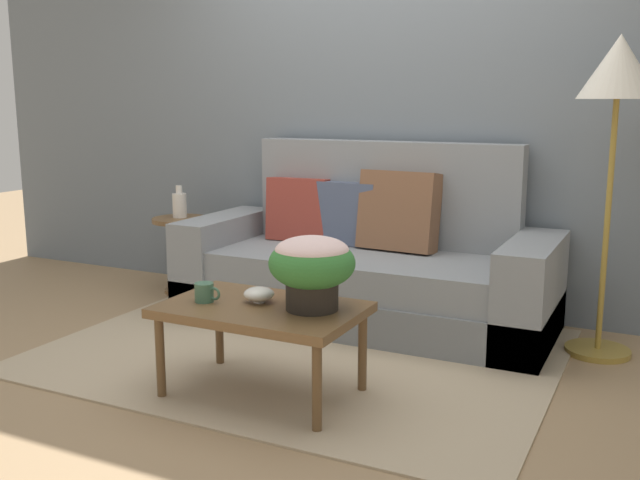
{
  "coord_description": "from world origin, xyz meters",
  "views": [
    {
      "loc": [
        1.69,
        -3.19,
        1.3
      ],
      "look_at": [
        0.1,
        0.03,
        0.61
      ],
      "focal_mm": 40.49,
      "sensor_mm": 36.0,
      "label": 1
    }
  ],
  "objects": [
    {
      "name": "snack_bowl",
      "position": [
        0.07,
        -0.52,
        0.45
      ],
      "size": [
        0.14,
        0.14,
        0.07
      ],
      "color": "silver",
      "rests_on": "coffee_table"
    },
    {
      "name": "side_table",
      "position": [
        -1.3,
        0.73,
        0.36
      ],
      "size": [
        0.38,
        0.38,
        0.52
      ],
      "color": "brown",
      "rests_on": "ground"
    },
    {
      "name": "coffee_table",
      "position": [
        0.11,
        -0.56,
        0.37
      ],
      "size": [
        0.87,
        0.56,
        0.42
      ],
      "color": "brown",
      "rests_on": "ground"
    },
    {
      "name": "couch",
      "position": [
        0.08,
        0.69,
        0.32
      ],
      "size": [
        2.19,
        0.86,
        1.06
      ],
      "color": "slate",
      "rests_on": "ground"
    },
    {
      "name": "ground_plane",
      "position": [
        0.0,
        0.0,
        0.0
      ],
      "size": [
        14.0,
        14.0,
        0.0
      ],
      "primitive_type": "plane",
      "color": "#997A56"
    },
    {
      "name": "wall_back",
      "position": [
        0.0,
        1.15,
        1.35
      ],
      "size": [
        6.4,
        0.12,
        2.71
      ],
      "primitive_type": "cube",
      "color": "slate",
      "rests_on": "ground"
    },
    {
      "name": "floor_lamp",
      "position": [
        1.4,
        0.68,
        1.35
      ],
      "size": [
        0.39,
        0.39,
        1.62
      ],
      "color": "olive",
      "rests_on": "ground"
    },
    {
      "name": "area_rug",
      "position": [
        0.0,
        0.03,
        0.01
      ],
      "size": [
        2.57,
        1.98,
        0.01
      ],
      "primitive_type": "cube",
      "color": "tan",
      "rests_on": "ground"
    },
    {
      "name": "potted_plant",
      "position": [
        0.33,
        -0.51,
        0.62
      ],
      "size": [
        0.37,
        0.37,
        0.32
      ],
      "color": "black",
      "rests_on": "coffee_table"
    },
    {
      "name": "table_vase",
      "position": [
        -1.31,
        0.74,
        0.61
      ],
      "size": [
        0.09,
        0.09,
        0.22
      ],
      "color": "silver",
      "rests_on": "side_table"
    },
    {
      "name": "coffee_mug",
      "position": [
        -0.15,
        -0.62,
        0.46
      ],
      "size": [
        0.13,
        0.09,
        0.09
      ],
      "color": "#3D664C",
      "rests_on": "coffee_table"
    }
  ]
}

